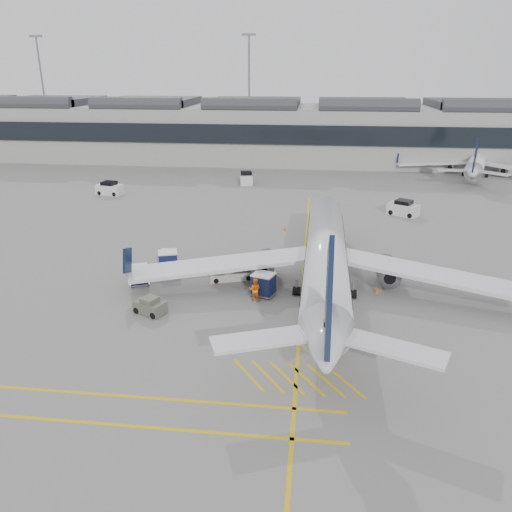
# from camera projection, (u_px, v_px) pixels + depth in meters

# --- Properties ---
(ground) EXTENTS (220.00, 220.00, 0.00)m
(ground) POSITION_uv_depth(u_px,v_px,m) (171.00, 317.00, 38.67)
(ground) COLOR gray
(ground) RESTS_ON ground
(terminal) EXTENTS (200.00, 20.45, 12.40)m
(terminal) POSITION_uv_depth(u_px,v_px,m) (264.00, 130.00, 103.37)
(terminal) COLOR #9E9E99
(terminal) RESTS_ON ground
(light_masts) EXTENTS (113.00, 0.60, 25.45)m
(light_masts) POSITION_uv_depth(u_px,v_px,m) (264.00, 86.00, 113.70)
(light_masts) COLOR slate
(light_masts) RESTS_ON ground
(apron_markings) EXTENTS (0.25, 60.00, 0.01)m
(apron_markings) POSITION_uv_depth(u_px,v_px,m) (304.00, 274.00, 46.87)
(apron_markings) COLOR gold
(apron_markings) RESTS_ON ground
(airliner_main) EXTENTS (34.01, 37.16, 9.88)m
(airliner_main) POSITION_uv_depth(u_px,v_px,m) (326.00, 257.00, 42.80)
(airliner_main) COLOR silver
(airliner_main) RESTS_ON ground
(airliner_far) EXTENTS (26.26, 29.12, 8.05)m
(airliner_far) POSITION_uv_depth(u_px,v_px,m) (477.00, 162.00, 89.56)
(airliner_far) COLOR silver
(airliner_far) RESTS_ON ground
(belt_loader) EXTENTS (5.07, 2.87, 2.01)m
(belt_loader) POSITION_uv_depth(u_px,v_px,m) (230.00, 273.00, 45.59)
(belt_loader) COLOR beige
(belt_loader) RESTS_ON ground
(baggage_cart_a) EXTENTS (2.28, 2.08, 1.98)m
(baggage_cart_a) POSITION_uv_depth(u_px,v_px,m) (264.00, 284.00, 42.05)
(baggage_cart_a) COLOR gray
(baggage_cart_a) RESTS_ON ground
(baggage_cart_b) EXTENTS (2.26, 2.05, 1.99)m
(baggage_cart_b) POSITION_uv_depth(u_px,v_px,m) (168.00, 261.00, 47.09)
(baggage_cart_b) COLOR gray
(baggage_cart_b) RESTS_ON ground
(baggage_cart_c) EXTENTS (1.73, 1.50, 1.63)m
(baggage_cart_c) POSITION_uv_depth(u_px,v_px,m) (169.00, 258.00, 48.44)
(baggage_cart_c) COLOR gray
(baggage_cart_c) RESTS_ON ground
(baggage_cart_d) EXTENTS (2.09, 1.92, 1.78)m
(baggage_cart_d) POSITION_uv_depth(u_px,v_px,m) (139.00, 275.00, 44.23)
(baggage_cart_d) COLOR gray
(baggage_cart_d) RESTS_ON ground
(ramp_agent_a) EXTENTS (0.65, 0.69, 1.59)m
(ramp_agent_a) POSITION_uv_depth(u_px,v_px,m) (236.00, 270.00, 45.73)
(ramp_agent_a) COLOR #F04C0C
(ramp_agent_a) RESTS_ON ground
(ramp_agent_b) EXTENTS (1.00, 0.80, 1.96)m
(ramp_agent_b) POSITION_uv_depth(u_px,v_px,m) (255.00, 289.00, 41.20)
(ramp_agent_b) COLOR orange
(ramp_agent_b) RESTS_ON ground
(pushback_tug) EXTENTS (2.77, 2.29, 1.34)m
(pushback_tug) POSITION_uv_depth(u_px,v_px,m) (150.00, 306.00, 39.18)
(pushback_tug) COLOR #575A4C
(pushback_tug) RESTS_ON ground
(safety_cone_nose) EXTENTS (0.35, 0.35, 0.48)m
(safety_cone_nose) POSITION_uv_depth(u_px,v_px,m) (285.00, 229.00, 59.39)
(safety_cone_nose) COLOR #F24C0A
(safety_cone_nose) RESTS_ON ground
(safety_cone_engine) EXTENTS (0.41, 0.41, 0.57)m
(safety_cone_engine) POSITION_uv_depth(u_px,v_px,m) (377.00, 289.00, 42.89)
(safety_cone_engine) COLOR #F24C0A
(safety_cone_engine) RESTS_ON ground
(service_van_left) EXTENTS (4.20, 2.66, 2.01)m
(service_van_left) POSITION_uv_depth(u_px,v_px,m) (110.00, 189.00, 76.21)
(service_van_left) COLOR silver
(service_van_left) RESTS_ON ground
(service_van_mid) EXTENTS (2.63, 4.24, 2.04)m
(service_van_mid) POSITION_uv_depth(u_px,v_px,m) (246.00, 178.00, 83.46)
(service_van_mid) COLOR silver
(service_van_mid) RESTS_ON ground
(service_van_right) EXTENTS (4.34, 3.70, 2.00)m
(service_van_right) POSITION_uv_depth(u_px,v_px,m) (403.00, 208.00, 65.46)
(service_van_right) COLOR silver
(service_van_right) RESTS_ON ground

